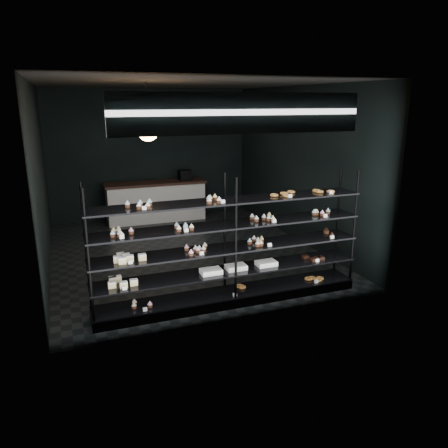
% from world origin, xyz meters
% --- Properties ---
extents(room, '(5.01, 6.01, 3.20)m').
position_xyz_m(room, '(0.00, 0.00, 1.60)').
color(room, black).
rests_on(room, ground).
extents(display_shelf, '(4.00, 0.50, 1.91)m').
position_xyz_m(display_shelf, '(-0.00, -2.45, 0.63)').
color(display_shelf, black).
rests_on(display_shelf, room).
extents(signage, '(3.30, 0.05, 0.50)m').
position_xyz_m(signage, '(0.00, -2.93, 2.75)').
color(signage, '#0B1139').
rests_on(signage, room).
extents(pendant_lamp, '(0.35, 0.35, 0.90)m').
position_xyz_m(pendant_lamp, '(-0.81, -0.98, 2.45)').
color(pendant_lamp, black).
rests_on(pendant_lamp, room).
extents(service_counter, '(2.47, 0.65, 1.23)m').
position_xyz_m(service_counter, '(-0.01, 2.50, 0.50)').
color(service_counter, beige).
rests_on(service_counter, room).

